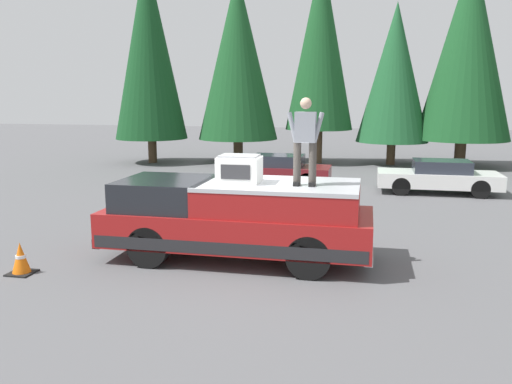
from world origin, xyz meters
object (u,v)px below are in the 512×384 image
Objects in this scene: pickup_truck at (237,218)px; parked_car_white at (439,177)px; parked_car_maroon at (276,170)px; traffic_cone at (21,259)px; compressor_unit at (239,169)px; person_on_truck_bed at (305,139)px.

pickup_truck is 10.09m from parked_car_white.
parked_car_white is 1.00× the size of parked_car_maroon.
traffic_cone is at bearing 164.28° from parked_car_maroon.
traffic_cone is at bearing 112.48° from compressor_unit.
person_on_truck_bed is 9.78m from parked_car_maroon.
parked_car_white is at bearing -29.25° from compressor_unit.
compressor_unit is 10.25m from parked_car_white.
person_on_truck_bed reaches higher than parked_car_white.
traffic_cone is at bearing 114.58° from pickup_truck.
parked_car_maroon is at bearing 4.82° from pickup_truck.
pickup_truck is 1.35× the size of parked_car_maroon.
person_on_truck_bed reaches higher than parked_car_maroon.
pickup_truck is 3.28× the size of person_on_truck_bed.
pickup_truck is 6.60× the size of compressor_unit.
parked_car_maroon is at bearing 5.29° from compressor_unit.
person_on_truck_bed is (-0.19, -1.41, 1.68)m from pickup_truck.
compressor_unit is 1.35× the size of traffic_cone.
person_on_truck_bed is at bearing -92.45° from compressor_unit.
compressor_unit reaches higher than pickup_truck.
compressor_unit is at bearing 150.75° from parked_car_white.
pickup_truck reaches higher than parked_car_maroon.
pickup_truck is 8.94× the size of traffic_cone.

